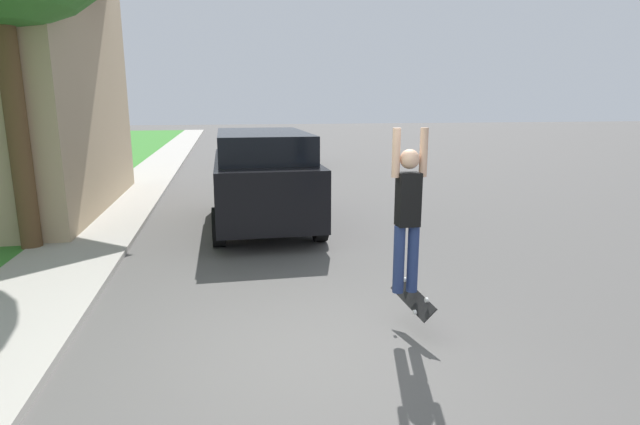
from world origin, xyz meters
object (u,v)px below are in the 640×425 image
Objects in this scene: car_down_street at (286,149)px; skateboard at (412,298)px; skateboarder at (408,210)px; suv_parked at (263,176)px.

skateboard is (-0.63, -16.99, -0.23)m from car_down_street.
skateboarder is at bearing -92.49° from car_down_street.
skateboarder reaches higher than skateboard.
skateboarder reaches higher than suv_parked.
car_down_street reaches higher than skateboard.
suv_parked is at bearing -99.66° from car_down_street.
suv_parked is 5.84m from skateboard.
skateboard is at bearing -77.03° from suv_parked.
suv_parked reaches higher than skateboard.
suv_parked is 5.86× the size of skateboard.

